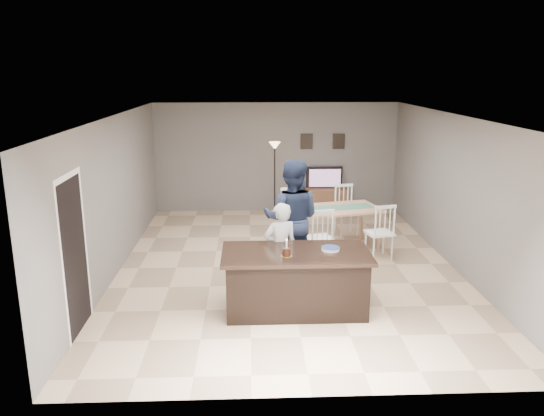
{
  "coord_description": "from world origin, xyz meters",
  "views": [
    {
      "loc": [
        -0.65,
        -9.04,
        3.45
      ],
      "look_at": [
        -0.29,
        -0.3,
        1.17
      ],
      "focal_mm": 35.0,
      "sensor_mm": 36.0,
      "label": 1
    }
  ],
  "objects_px": {
    "man": "(292,219)",
    "plate_stack": "(331,249)",
    "kitchen_island": "(296,281)",
    "floor_lamp": "(275,159)",
    "tv_console": "(324,200)",
    "television": "(325,178)",
    "birthday_cake": "(287,252)",
    "dining_table": "(334,215)",
    "woman": "(280,250)"
  },
  "relations": [
    {
      "from": "man",
      "to": "tv_console",
      "type": "bearing_deg",
      "value": -93.09
    },
    {
      "from": "birthday_cake",
      "to": "floor_lamp",
      "type": "distance_m",
      "value": 5.44
    },
    {
      "from": "television",
      "to": "woman",
      "type": "bearing_deg",
      "value": 74.7
    },
    {
      "from": "man",
      "to": "floor_lamp",
      "type": "relative_size",
      "value": 1.13
    },
    {
      "from": "kitchen_island",
      "to": "dining_table",
      "type": "relative_size",
      "value": 0.93
    },
    {
      "from": "tv_console",
      "to": "dining_table",
      "type": "height_order",
      "value": "dining_table"
    },
    {
      "from": "man",
      "to": "kitchen_island",
      "type": "bearing_deg",
      "value": 100.47
    },
    {
      "from": "television",
      "to": "dining_table",
      "type": "xyz_separation_m",
      "value": [
        -0.21,
        -2.87,
        -0.18
      ]
    },
    {
      "from": "kitchen_island",
      "to": "man",
      "type": "bearing_deg",
      "value": 88.22
    },
    {
      "from": "man",
      "to": "floor_lamp",
      "type": "xyz_separation_m",
      "value": [
        -0.1,
        3.9,
        0.39
      ]
    },
    {
      "from": "tv_console",
      "to": "television",
      "type": "distance_m",
      "value": 0.57
    },
    {
      "from": "television",
      "to": "birthday_cake",
      "type": "relative_size",
      "value": 3.61
    },
    {
      "from": "television",
      "to": "birthday_cake",
      "type": "height_order",
      "value": "birthday_cake"
    },
    {
      "from": "tv_console",
      "to": "woman",
      "type": "relative_size",
      "value": 0.8
    },
    {
      "from": "man",
      "to": "plate_stack",
      "type": "bearing_deg",
      "value": 122.29
    },
    {
      "from": "man",
      "to": "plate_stack",
      "type": "height_order",
      "value": "man"
    },
    {
      "from": "man",
      "to": "birthday_cake",
      "type": "relative_size",
      "value": 8.05
    },
    {
      "from": "birthday_cake",
      "to": "plate_stack",
      "type": "xyz_separation_m",
      "value": [
        0.66,
        0.23,
        -0.04
      ]
    },
    {
      "from": "tv_console",
      "to": "floor_lamp",
      "type": "xyz_separation_m",
      "value": [
        -1.26,
        -0.32,
        1.1
      ]
    },
    {
      "from": "television",
      "to": "woman",
      "type": "distance_m",
      "value": 5.28
    },
    {
      "from": "kitchen_island",
      "to": "birthday_cake",
      "type": "xyz_separation_m",
      "value": [
        -0.15,
        -0.17,
        0.51
      ]
    },
    {
      "from": "tv_console",
      "to": "television",
      "type": "height_order",
      "value": "television"
    },
    {
      "from": "man",
      "to": "birthday_cake",
      "type": "height_order",
      "value": "man"
    },
    {
      "from": "kitchen_island",
      "to": "man",
      "type": "xyz_separation_m",
      "value": [
        0.04,
        1.35,
        0.56
      ]
    },
    {
      "from": "floor_lamp",
      "to": "kitchen_island",
      "type": "bearing_deg",
      "value": -89.33
    },
    {
      "from": "kitchen_island",
      "to": "floor_lamp",
      "type": "bearing_deg",
      "value": 90.67
    },
    {
      "from": "birthday_cake",
      "to": "man",
      "type": "bearing_deg",
      "value": 82.8
    },
    {
      "from": "woman",
      "to": "plate_stack",
      "type": "bearing_deg",
      "value": 126.59
    },
    {
      "from": "tv_console",
      "to": "man",
      "type": "height_order",
      "value": "man"
    },
    {
      "from": "woman",
      "to": "dining_table",
      "type": "relative_size",
      "value": 0.65
    },
    {
      "from": "tv_console",
      "to": "television",
      "type": "bearing_deg",
      "value": 90.0
    },
    {
      "from": "plate_stack",
      "to": "floor_lamp",
      "type": "distance_m",
      "value": 5.25
    },
    {
      "from": "television",
      "to": "plate_stack",
      "type": "distance_m",
      "value": 5.62
    },
    {
      "from": "tv_console",
      "to": "birthday_cake",
      "type": "xyz_separation_m",
      "value": [
        -1.35,
        -5.74,
        0.66
      ]
    },
    {
      "from": "tv_console",
      "to": "television",
      "type": "xyz_separation_m",
      "value": [
        0.0,
        0.07,
        0.56
      ]
    },
    {
      "from": "tv_console",
      "to": "birthday_cake",
      "type": "bearing_deg",
      "value": -103.24
    },
    {
      "from": "birthday_cake",
      "to": "floor_lamp",
      "type": "xyz_separation_m",
      "value": [
        0.09,
        5.42,
        0.44
      ]
    },
    {
      "from": "tv_console",
      "to": "plate_stack",
      "type": "xyz_separation_m",
      "value": [
        -0.69,
        -5.51,
        0.62
      ]
    },
    {
      "from": "plate_stack",
      "to": "floor_lamp",
      "type": "relative_size",
      "value": 0.15
    },
    {
      "from": "kitchen_island",
      "to": "man",
      "type": "distance_m",
      "value": 1.46
    },
    {
      "from": "tv_console",
      "to": "dining_table",
      "type": "relative_size",
      "value": 0.52
    },
    {
      "from": "kitchen_island",
      "to": "plate_stack",
      "type": "distance_m",
      "value": 0.7
    },
    {
      "from": "birthday_cake",
      "to": "plate_stack",
      "type": "bearing_deg",
      "value": 18.94
    },
    {
      "from": "kitchen_island",
      "to": "floor_lamp",
      "type": "xyz_separation_m",
      "value": [
        -0.06,
        5.25,
        0.95
      ]
    },
    {
      "from": "man",
      "to": "plate_stack",
      "type": "distance_m",
      "value": 1.38
    },
    {
      "from": "birthday_cake",
      "to": "plate_stack",
      "type": "height_order",
      "value": "birthday_cake"
    },
    {
      "from": "tv_console",
      "to": "woman",
      "type": "height_order",
      "value": "woman"
    },
    {
      "from": "television",
      "to": "man",
      "type": "height_order",
      "value": "man"
    },
    {
      "from": "tv_console",
      "to": "television",
      "type": "relative_size",
      "value": 1.31
    },
    {
      "from": "man",
      "to": "dining_table",
      "type": "relative_size",
      "value": 0.88
    }
  ]
}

